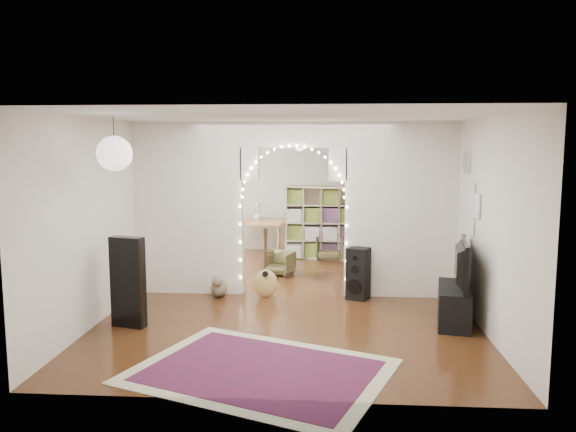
# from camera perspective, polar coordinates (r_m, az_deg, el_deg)

# --- Properties ---
(floor) EXTENTS (7.50, 7.50, 0.00)m
(floor) POSITION_cam_1_polar(r_m,az_deg,el_deg) (8.98, 0.55, -7.88)
(floor) COLOR black
(floor) RESTS_ON ground
(ceiling) EXTENTS (5.00, 7.50, 0.02)m
(ceiling) POSITION_cam_1_polar(r_m,az_deg,el_deg) (8.67, 0.57, 9.60)
(ceiling) COLOR white
(ceiling) RESTS_ON wall_back
(wall_back) EXTENTS (5.00, 0.02, 2.70)m
(wall_back) POSITION_cam_1_polar(r_m,az_deg,el_deg) (12.45, 1.55, 2.70)
(wall_back) COLOR silver
(wall_back) RESTS_ON floor
(wall_front) EXTENTS (5.00, 0.02, 2.70)m
(wall_front) POSITION_cam_1_polar(r_m,az_deg,el_deg) (5.03, -1.90, -4.25)
(wall_front) COLOR silver
(wall_front) RESTS_ON floor
(wall_left) EXTENTS (0.02, 7.50, 2.70)m
(wall_left) POSITION_cam_1_polar(r_m,az_deg,el_deg) (9.21, -15.16, 0.80)
(wall_left) COLOR silver
(wall_left) RESTS_ON floor
(wall_right) EXTENTS (0.02, 7.50, 2.70)m
(wall_right) POSITION_cam_1_polar(r_m,az_deg,el_deg) (8.94, 16.77, 0.55)
(wall_right) COLOR silver
(wall_right) RESTS_ON floor
(divider_wall) EXTENTS (5.00, 0.20, 2.70)m
(divider_wall) POSITION_cam_1_polar(r_m,az_deg,el_deg) (8.72, 0.56, 1.19)
(divider_wall) COLOR silver
(divider_wall) RESTS_ON floor
(fairy_lights) EXTENTS (1.64, 0.04, 1.60)m
(fairy_lights) POSITION_cam_1_polar(r_m,az_deg,el_deg) (8.58, 0.51, 1.93)
(fairy_lights) COLOR #FFEABF
(fairy_lights) RESTS_ON divider_wall
(window) EXTENTS (0.04, 1.20, 1.40)m
(window) POSITION_cam_1_polar(r_m,az_deg,el_deg) (10.90, -11.97, 2.67)
(window) COLOR white
(window) RESTS_ON wall_left
(wall_clock) EXTENTS (0.03, 0.31, 0.31)m
(wall_clock) POSITION_cam_1_polar(r_m,az_deg,el_deg) (8.30, 17.75, 5.21)
(wall_clock) COLOR white
(wall_clock) RESTS_ON wall_right
(picture_frames) EXTENTS (0.02, 0.50, 0.70)m
(picture_frames) POSITION_cam_1_polar(r_m,az_deg,el_deg) (7.95, 18.27, 0.77)
(picture_frames) COLOR white
(picture_frames) RESTS_ON wall_right
(paper_lantern) EXTENTS (0.40, 0.40, 0.40)m
(paper_lantern) POSITION_cam_1_polar(r_m,az_deg,el_deg) (6.70, -17.22, 6.08)
(paper_lantern) COLOR white
(paper_lantern) RESTS_ON ceiling
(ceiling_fan) EXTENTS (1.10, 1.10, 0.30)m
(ceiling_fan) POSITION_cam_1_polar(r_m,az_deg,el_deg) (10.66, 1.19, 7.57)
(ceiling_fan) COLOR gold
(ceiling_fan) RESTS_ON ceiling
(area_rug) EXTENTS (3.07, 2.71, 0.02)m
(area_rug) POSITION_cam_1_polar(r_m,az_deg,el_deg) (6.08, -2.84, -15.44)
(area_rug) COLOR maroon
(area_rug) RESTS_ON floor
(guitar_case) EXTENTS (0.47, 0.26, 1.18)m
(guitar_case) POSITION_cam_1_polar(r_m,az_deg,el_deg) (7.56, -15.94, -6.48)
(guitar_case) COLOR black
(guitar_case) RESTS_ON floor
(acoustic_guitar) EXTENTS (0.38, 0.17, 0.92)m
(acoustic_guitar) POSITION_cam_1_polar(r_m,az_deg,el_deg) (8.68, -2.27, -5.71)
(acoustic_guitar) COLOR tan
(acoustic_guitar) RESTS_ON floor
(tabby_cat) EXTENTS (0.26, 0.57, 0.38)m
(tabby_cat) POSITION_cam_1_polar(r_m,az_deg,el_deg) (8.82, -7.04, -7.18)
(tabby_cat) COLOR brown
(tabby_cat) RESTS_ON floor
(floor_speaker) EXTENTS (0.39, 0.37, 0.80)m
(floor_speaker) POSITION_cam_1_polar(r_m,az_deg,el_deg) (8.64, 7.14, -5.84)
(floor_speaker) COLOR black
(floor_speaker) RESTS_ON floor
(media_console) EXTENTS (0.58, 1.06, 0.50)m
(media_console) POSITION_cam_1_polar(r_m,az_deg,el_deg) (7.80, 16.51, -8.67)
(media_console) COLOR black
(media_console) RESTS_ON floor
(tv) EXTENTS (0.34, 1.08, 0.62)m
(tv) POSITION_cam_1_polar(r_m,az_deg,el_deg) (7.66, 16.66, -4.64)
(tv) COLOR black
(tv) RESTS_ON media_console
(bookcase) EXTENTS (1.51, 0.70, 1.50)m
(bookcase) POSITION_cam_1_polar(r_m,az_deg,el_deg) (11.56, 3.38, -0.65)
(bookcase) COLOR #C3AE8D
(bookcase) RESTS_ON floor
(dining_table) EXTENTS (1.30, 0.97, 0.76)m
(dining_table) POSITION_cam_1_polar(r_m,az_deg,el_deg) (11.85, -3.07, -0.79)
(dining_table) COLOR brown
(dining_table) RESTS_ON floor
(flower_vase) EXTENTS (0.21, 0.21, 0.19)m
(flower_vase) POSITION_cam_1_polar(r_m,az_deg,el_deg) (11.83, -3.07, 0.02)
(flower_vase) COLOR white
(flower_vase) RESTS_ON dining_table
(dining_chair_left) EXTENTS (0.58, 0.60, 0.51)m
(dining_chair_left) POSITION_cam_1_polar(r_m,az_deg,el_deg) (11.58, 4.27, -3.15)
(dining_chair_left) COLOR #4B4425
(dining_chair_left) RESTS_ON floor
(dining_chair_right) EXTENTS (0.59, 0.60, 0.43)m
(dining_chair_right) POSITION_cam_1_polar(r_m,az_deg,el_deg) (10.19, -0.86, -4.80)
(dining_chair_right) COLOR #4B4425
(dining_chair_right) RESTS_ON floor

